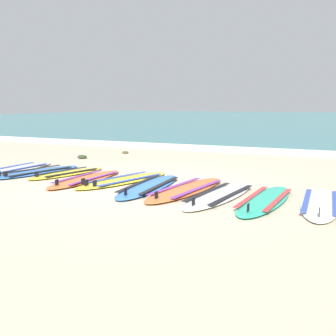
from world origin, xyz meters
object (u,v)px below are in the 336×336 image
object	(u,v)px
surfboard_6	(186,189)
surfboard_8	(265,200)
surfboard_1	(36,172)
surfboard_3	(86,179)
surfboard_9	(321,203)
surfboard_0	(14,169)
surfboard_4	(124,180)
surfboard_7	(220,195)
surfboard_5	(149,186)
surfboard_2	(67,173)

from	to	relation	value
surfboard_6	surfboard_8	bearing A→B (deg)	-9.69
surfboard_1	surfboard_8	size ratio (longest dim) A/B	1.00
surfboard_3	surfboard_9	bearing A→B (deg)	-2.60
surfboard_0	surfboard_6	size ratio (longest dim) A/B	0.92
surfboard_0	surfboard_9	distance (m)	6.84
surfboard_0	surfboard_4	size ratio (longest dim) A/B	0.97
surfboard_0	surfboard_1	xyz separation A→B (m)	(0.73, -0.08, 0.00)
surfboard_0	surfboard_4	xyz separation A→B (m)	(3.04, -0.12, 0.00)
surfboard_7	surfboard_5	bearing A→B (deg)	172.59
surfboard_2	surfboard_8	size ratio (longest dim) A/B	0.85
surfboard_4	surfboard_5	xyz separation A→B (m)	(0.74, -0.32, -0.00)
surfboard_2	surfboard_3	world-z (taller)	same
surfboard_4	surfboard_1	bearing A→B (deg)	179.00
surfboard_9	surfboard_8	bearing A→B (deg)	-170.50
surfboard_0	surfboard_6	xyz separation A→B (m)	(4.53, -0.41, -0.00)
surfboard_1	surfboard_3	distance (m)	1.56
surfboard_3	surfboard_4	xyz separation A→B (m)	(0.78, 0.20, 0.00)
surfboard_0	surfboard_8	xyz separation A→B (m)	(5.99, -0.66, 0.00)
surfboard_8	surfboard_9	xyz separation A→B (m)	(0.83, 0.14, 0.00)
surfboard_9	surfboard_1	bearing A→B (deg)	175.83
surfboard_3	surfboard_1	bearing A→B (deg)	171.23
surfboard_4	surfboard_2	bearing A→B (deg)	172.95
surfboard_5	surfboard_7	xyz separation A→B (m)	(1.44, -0.19, 0.00)
surfboard_8	surfboard_9	distance (m)	0.85
surfboard_0	surfboard_5	xyz separation A→B (m)	(3.78, -0.44, -0.00)
surfboard_1	surfboard_7	bearing A→B (deg)	-6.96
surfboard_6	surfboard_7	xyz separation A→B (m)	(0.69, -0.21, 0.00)
surfboard_2	surfboard_5	xyz separation A→B (m)	(2.31, -0.52, -0.00)
surfboard_8	surfboard_3	bearing A→B (deg)	174.68
surfboard_2	surfboard_8	bearing A→B (deg)	-9.29
surfboard_8	surfboard_5	bearing A→B (deg)	174.23
surfboard_2	surfboard_7	bearing A→B (deg)	-10.62
surfboard_4	surfboard_6	world-z (taller)	same
surfboard_8	surfboard_9	bearing A→B (deg)	9.50
surfboard_2	surfboard_3	distance (m)	0.88
surfboard_7	surfboard_3	bearing A→B (deg)	173.99
surfboard_4	surfboard_9	bearing A→B (deg)	-6.11
surfboard_2	surfboard_9	world-z (taller)	same
surfboard_8	surfboard_9	size ratio (longest dim) A/B	1.02
surfboard_9	surfboard_2	bearing A→B (deg)	173.61
surfboard_0	surfboard_7	world-z (taller)	same
surfboard_3	surfboard_5	bearing A→B (deg)	-4.68
surfboard_1	surfboard_2	bearing A→B (deg)	11.57
surfboard_1	surfboard_8	bearing A→B (deg)	-6.34
surfboard_4	surfboard_7	distance (m)	2.23
surfboard_0	surfboard_2	distance (m)	1.48
surfboard_0	surfboard_5	world-z (taller)	same
surfboard_6	surfboard_5	bearing A→B (deg)	-178.00
surfboard_7	surfboard_9	xyz separation A→B (m)	(1.60, 0.10, 0.00)
surfboard_4	surfboard_8	size ratio (longest dim) A/B	1.03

